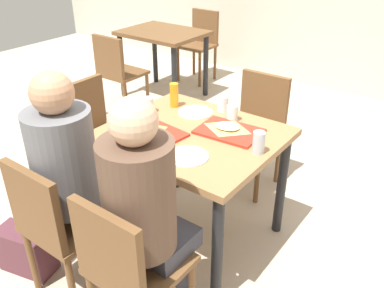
{
  "coord_description": "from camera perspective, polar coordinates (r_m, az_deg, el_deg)",
  "views": [
    {
      "loc": [
        1.27,
        -1.72,
        1.85
      ],
      "look_at": [
        0.0,
        0.0,
        0.68
      ],
      "focal_mm": 38.53,
      "sensor_mm": 36.0,
      "label": 1
    }
  ],
  "objects": [
    {
      "name": "chair_far_side",
      "position": [
        3.14,
        8.92,
        2.97
      ],
      "size": [
        0.4,
        0.4,
        0.86
      ],
      "color": "brown",
      "rests_on": "ground_plane"
    },
    {
      "name": "tray_red_near",
      "position": [
        2.39,
        -5.51,
        1.55
      ],
      "size": [
        0.39,
        0.3,
        0.02
      ],
      "primitive_type": "cube",
      "rotation": [
        0.0,
        0.0,
        -0.11
      ],
      "color": "red",
      "rests_on": "main_table"
    },
    {
      "name": "plastic_cup_d",
      "position": [
        2.54,
        5.59,
        4.3
      ],
      "size": [
        0.07,
        0.07,
        0.1
      ],
      "primitive_type": "cylinder",
      "color": "white",
      "rests_on": "main_table"
    },
    {
      "name": "paper_plate_center",
      "position": [
        2.65,
        0.48,
        4.42
      ],
      "size": [
        0.22,
        0.22,
        0.01
      ],
      "primitive_type": "cylinder",
      "color": "white",
      "rests_on": "main_table"
    },
    {
      "name": "background_chair_far",
      "position": [
        5.38,
        1.21,
        14.22
      ],
      "size": [
        0.4,
        0.4,
        0.86
      ],
      "color": "brown",
      "rests_on": "ground_plane"
    },
    {
      "name": "person_in_brown_jacket",
      "position": [
        1.83,
        -6.45,
        -8.43
      ],
      "size": [
        0.32,
        0.42,
        1.27
      ],
      "color": "#383842",
      "rests_on": "ground_plane"
    },
    {
      "name": "soda_can",
      "position": [
        2.2,
        9.22,
        0.2
      ],
      "size": [
        0.07,
        0.07,
        0.12
      ],
      "primitive_type": "cylinder",
      "color": "#B7BCC6",
      "rests_on": "main_table"
    },
    {
      "name": "background_chair_near",
      "position": [
        4.31,
        -10.35,
        10.08
      ],
      "size": [
        0.4,
        0.4,
        0.86
      ],
      "color": "brown",
      "rests_on": "ground_plane"
    },
    {
      "name": "condiment_bottle",
      "position": [
        2.72,
        -2.49,
        6.77
      ],
      "size": [
        0.06,
        0.06,
        0.16
      ],
      "primitive_type": "cylinder",
      "color": "orange",
      "rests_on": "main_table"
    },
    {
      "name": "pizza_slice_b",
      "position": [
        2.42,
        4.91,
        2.34
      ],
      "size": [
        0.24,
        0.2,
        0.02
      ],
      "color": "#DBAD60",
      "rests_on": "tray_red_far"
    },
    {
      "name": "pizza_slice_a",
      "position": [
        2.4,
        -5.98,
        2.11
      ],
      "size": [
        0.23,
        0.23,
        0.02
      ],
      "color": "tan",
      "rests_on": "tray_red_near"
    },
    {
      "name": "chair_left_end",
      "position": [
        3.06,
        -13.33,
        1.85
      ],
      "size": [
        0.4,
        0.4,
        0.86
      ],
      "color": "brown",
      "rests_on": "ground_plane"
    },
    {
      "name": "ground_plane",
      "position": [
        2.84,
        -0.0,
        -12.37
      ],
      "size": [
        10.0,
        10.0,
        0.02
      ],
      "primitive_type": "cube",
      "color": "#B7A893"
    },
    {
      "name": "chair_near_left",
      "position": [
        2.22,
        -18.27,
        -10.28
      ],
      "size": [
        0.4,
        0.4,
        0.86
      ],
      "color": "brown",
      "rests_on": "ground_plane"
    },
    {
      "name": "main_table",
      "position": [
        2.45,
        -0.0,
        -0.66
      ],
      "size": [
        0.99,
        0.87,
        0.76
      ],
      "color": "#9E7247",
      "rests_on": "ground_plane"
    },
    {
      "name": "plastic_cup_b",
      "position": [
        2.11,
        -5.4,
        -1.04
      ],
      "size": [
        0.07,
        0.07,
        0.1
      ],
      "primitive_type": "cylinder",
      "color": "white",
      "rests_on": "main_table"
    },
    {
      "name": "plastic_cup_c",
      "position": [
        2.66,
        -6.08,
        5.38
      ],
      "size": [
        0.07,
        0.07,
        0.1
      ],
      "primitive_type": "cylinder",
      "color": "white",
      "rests_on": "main_table"
    },
    {
      "name": "background_table",
      "position": [
        4.79,
        -4.03,
        13.8
      ],
      "size": [
        0.9,
        0.7,
        0.76
      ],
      "color": "brown",
      "rests_on": "ground_plane"
    },
    {
      "name": "foil_bundle",
      "position": [
        2.62,
        -7.75,
        4.88
      ],
      "size": [
        0.1,
        0.1,
        0.1
      ],
      "primitive_type": "sphere",
      "color": "silver",
      "rests_on": "main_table"
    },
    {
      "name": "handbag",
      "position": [
        2.69,
        -21.94,
        -13.48
      ],
      "size": [
        0.35,
        0.24,
        0.28
      ],
      "primitive_type": "cube",
      "rotation": [
        0.0,
        0.0,
        0.25
      ],
      "color": "#592D38",
      "rests_on": "ground_plane"
    },
    {
      "name": "person_in_red",
      "position": [
        2.15,
        -16.31,
        -3.37
      ],
      "size": [
        0.32,
        0.42,
        1.27
      ],
      "color": "#383842",
      "rests_on": "ground_plane"
    },
    {
      "name": "plastic_cup_a",
      "position": [
        2.67,
        4.3,
        5.58
      ],
      "size": [
        0.07,
        0.07,
        0.1
      ],
      "primitive_type": "cylinder",
      "color": "white",
      "rests_on": "main_table"
    },
    {
      "name": "chair_near_right",
      "position": [
        1.92,
        -8.97,
        -16.31
      ],
      "size": [
        0.4,
        0.4,
        0.86
      ],
      "color": "brown",
      "rests_on": "ground_plane"
    },
    {
      "name": "tray_red_far",
      "position": [
        2.41,
        5.16,
        1.76
      ],
      "size": [
        0.38,
        0.29,
        0.02
      ],
      "primitive_type": "cube",
      "rotation": [
        0.0,
        0.0,
        0.07
      ],
      "color": "red",
      "rests_on": "main_table"
    },
    {
      "name": "paper_plate_near_edge",
      "position": [
        2.16,
        -0.59,
        -1.71
      ],
      "size": [
        0.22,
        0.22,
        0.01
      ],
      "primitive_type": "cylinder",
      "color": "white",
      "rests_on": "main_table"
    }
  ]
}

